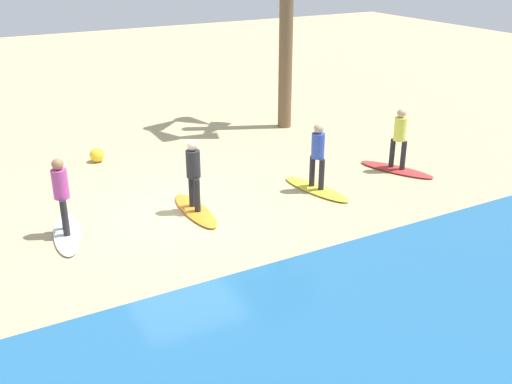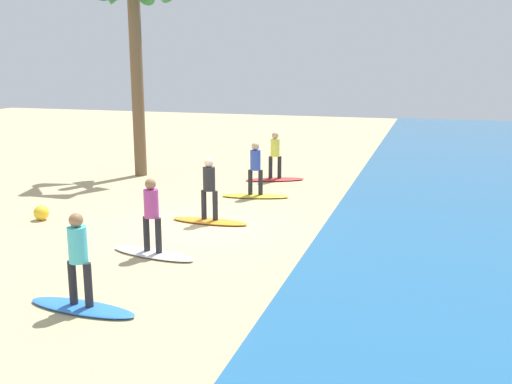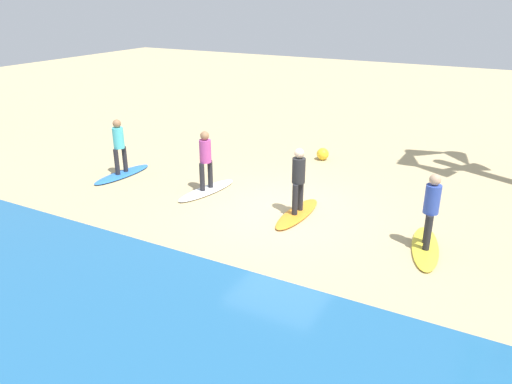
{
  "view_description": "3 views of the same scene",
  "coord_description": "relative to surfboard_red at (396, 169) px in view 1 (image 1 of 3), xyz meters",
  "views": [
    {
      "loc": [
        4.44,
        11.6,
        5.8
      ],
      "look_at": [
        -1.2,
        1.45,
        0.85
      ],
      "focal_mm": 41.94,
      "sensor_mm": 36.0,
      "label": 1
    },
    {
      "loc": [
        13.69,
        5.57,
        4.24
      ],
      "look_at": [
        0.3,
        1.52,
        1.08
      ],
      "focal_mm": 41.62,
      "sensor_mm": 36.0,
      "label": 2
    },
    {
      "loc": [
        -4.77,
        10.28,
        5.12
      ],
      "look_at": [
        0.11,
        1.28,
        0.97
      ],
      "focal_mm": 34.48,
      "sensor_mm": 36.0,
      "label": 3
    }
  ],
  "objects": [
    {
      "name": "surfer_yellow",
      "position": [
        2.67,
        0.09,
        0.99
      ],
      "size": [
        0.32,
        0.45,
        1.64
      ],
      "color": "#232328",
      "rests_on": "surfboard_yellow"
    },
    {
      "name": "surfboard_white",
      "position": [
        8.66,
        -0.45,
        0.0
      ],
      "size": [
        0.92,
        2.17,
        0.09
      ],
      "primitive_type": "ellipsoid",
      "rotation": [
        0.0,
        0.0,
        1.39
      ],
      "color": "white",
      "rests_on": "ground"
    },
    {
      "name": "surfer_red",
      "position": [
        0.0,
        0.0,
        0.99
      ],
      "size": [
        0.32,
        0.43,
        1.64
      ],
      "color": "#232328",
      "rests_on": "surfboard_red"
    },
    {
      "name": "surfboard_yellow",
      "position": [
        2.67,
        0.09,
        0.0
      ],
      "size": [
        0.97,
        2.17,
        0.09
      ],
      "primitive_type": "ellipsoid",
      "rotation": [
        0.0,
        0.0,
        1.77
      ],
      "color": "yellow",
      "rests_on": "ground"
    },
    {
      "name": "surfer_orange",
      "position": [
        5.81,
        -0.22,
        0.99
      ],
      "size": [
        0.32,
        0.46,
        1.64
      ],
      "color": "#232328",
      "rests_on": "surfboard_orange"
    },
    {
      "name": "surfboard_red",
      "position": [
        0.0,
        0.0,
        0.0
      ],
      "size": [
        1.36,
        2.15,
        0.09
      ],
      "primitive_type": "ellipsoid",
      "rotation": [
        0.0,
        0.0,
        1.99
      ],
      "color": "red",
      "rests_on": "ground"
    },
    {
      "name": "surfer_white",
      "position": [
        8.66,
        -0.45,
        0.99
      ],
      "size": [
        0.32,
        0.46,
        1.64
      ],
      "color": "#232328",
      "rests_on": "surfboard_white"
    },
    {
      "name": "beach_ball",
      "position": [
        6.87,
        -4.63,
        0.16
      ],
      "size": [
        0.4,
        0.4,
        0.4
      ],
      "primitive_type": "sphere",
      "color": "yellow",
      "rests_on": "ground"
    },
    {
      "name": "ground_plane",
      "position": [
        6.19,
        -0.26,
        -0.04
      ],
      "size": [
        60.0,
        60.0,
        0.0
      ],
      "primitive_type": "plane",
      "color": "tan"
    },
    {
      "name": "surfboard_orange",
      "position": [
        5.81,
        -0.22,
        0.0
      ],
      "size": [
        0.6,
        2.11,
        0.09
      ],
      "primitive_type": "ellipsoid",
      "rotation": [
        0.0,
        0.0,
        1.55
      ],
      "color": "orange",
      "rests_on": "ground"
    }
  ]
}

